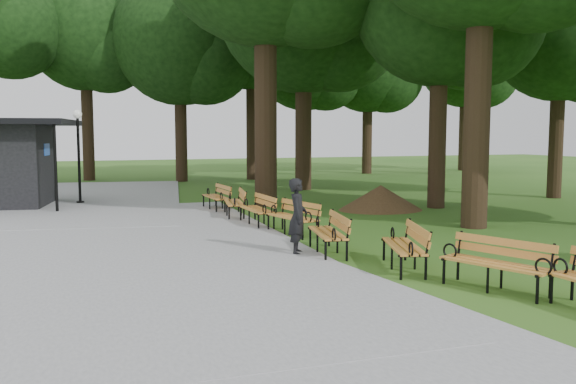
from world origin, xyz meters
name	(u,v)px	position (x,y,z in m)	size (l,w,h in m)	color
ground	(339,260)	(0.00, 0.00, 0.00)	(100.00, 100.00, 0.00)	#2E5B1A
path	(123,246)	(-4.00, 3.00, 0.03)	(12.00, 38.00, 0.06)	gray
person	(298,217)	(-0.58, 0.86, 0.82)	(0.60, 0.39, 1.64)	black
lamp_post	(78,137)	(-4.68, 12.33, 2.45)	(0.32, 0.32, 3.45)	black
dirt_mound	(381,198)	(4.82, 6.86, 0.42)	(2.45, 2.45, 0.84)	#47301C
bench_1	(495,264)	(1.35, -3.06, 0.44)	(1.90, 0.64, 0.88)	orange
bench_2	(404,247)	(0.78, -1.18, 0.44)	(1.90, 0.64, 0.88)	orange
bench_3	(327,233)	(0.06, 0.72, 0.44)	(1.90, 0.64, 0.88)	orange
bench_4	(292,217)	(0.22, 3.27, 0.44)	(1.90, 0.64, 0.88)	orange
bench_5	(257,210)	(-0.15, 5.09, 0.44)	(1.90, 0.64, 0.88)	orange
bench_6	(234,203)	(-0.29, 6.99, 0.44)	(1.90, 0.64, 0.88)	orange
bench_7	(216,197)	(-0.42, 8.79, 0.44)	(1.90, 0.64, 0.88)	orange
lawn_tree_4	(304,6)	(5.20, 14.76, 8.33)	(7.91, 7.91, 12.32)	black
lawn_tree_5	(561,34)	(13.33, 7.81, 6.52)	(5.40, 5.40, 9.26)	black
tree_backdrop	(269,38)	(6.36, 22.96, 8.16)	(37.27, 10.13, 16.33)	black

